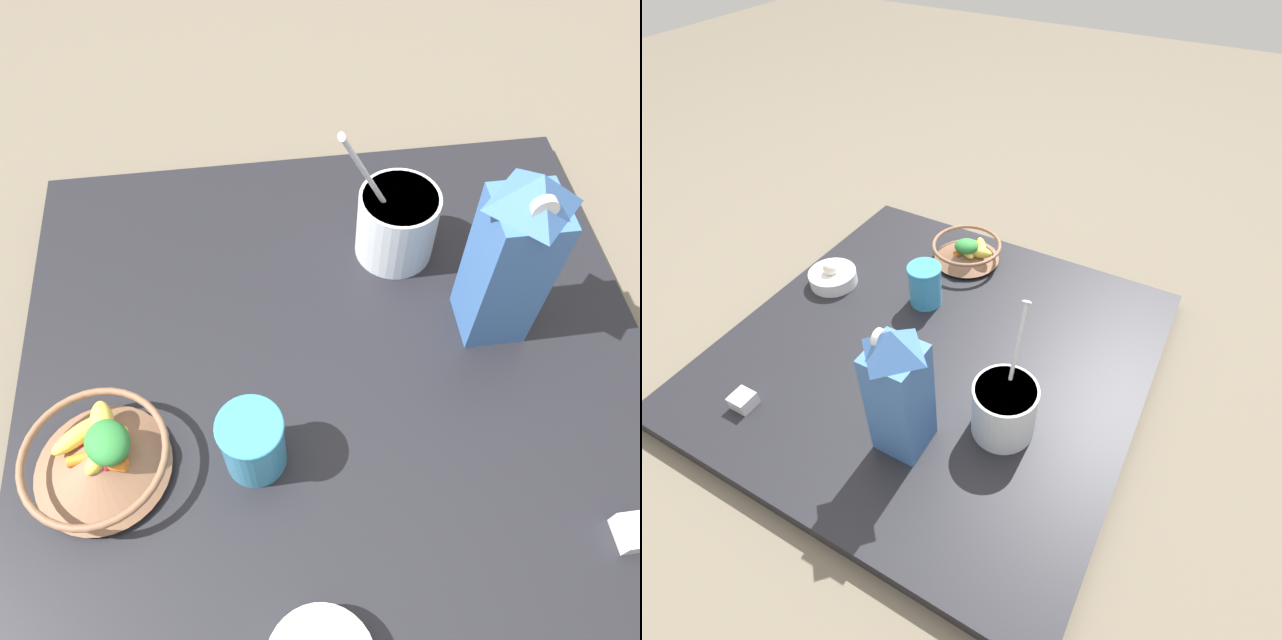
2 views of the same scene
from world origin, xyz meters
TOP-DOWN VIEW (x-y plane):
  - ground_plane at (0.00, 0.00)m, footprint 6.00×6.00m
  - countertop at (0.00, 0.00)m, footprint 0.93×0.93m
  - fruit_bowl at (-0.33, -0.09)m, footprint 0.19×0.19m
  - milk_carton at (0.24, 0.07)m, footprint 0.09×0.09m
  - yogurt_tub at (0.12, 0.23)m, footprint 0.17×0.13m
  - drinking_cup at (-0.13, -0.11)m, footprint 0.09×0.09m
  - spice_jar at (0.33, -0.27)m, footprint 0.04×0.04m
  - garlic_bowl at (-0.08, -0.36)m, footprint 0.12×0.12m

SIDE VIEW (x-z plane):
  - ground_plane at x=0.00m, z-range 0.00..0.00m
  - countertop at x=0.00m, z-range 0.00..0.04m
  - spice_jar at x=0.33m, z-range 0.04..0.07m
  - garlic_bowl at x=-0.08m, z-range 0.03..0.09m
  - fruit_bowl at x=-0.33m, z-range 0.03..0.12m
  - drinking_cup at x=-0.13m, z-range 0.04..0.15m
  - yogurt_tub at x=0.12m, z-range -0.03..0.24m
  - milk_carton at x=0.24m, z-range 0.04..0.34m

